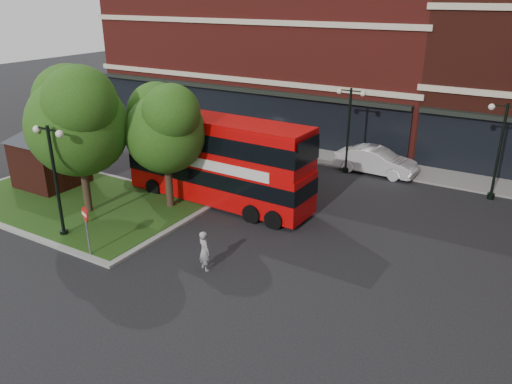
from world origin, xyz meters
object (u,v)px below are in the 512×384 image
Objects in this scene: bus at (217,155)px; car_white at (376,161)px; car_silver at (246,136)px; woman at (204,251)px.

bus is 10.11m from car_white.
bus reaches higher than car_white.
car_white reaches higher than car_silver.
car_white is (2.08, 14.11, -0.04)m from woman.
bus is 2.23× the size of car_silver.
car_white is (9.53, -0.78, 0.00)m from car_silver.
woman reaches higher than car_silver.
bus reaches higher than car_silver.
woman is 0.36× the size of car_silver.
car_silver is at bearing 115.93° from bus.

